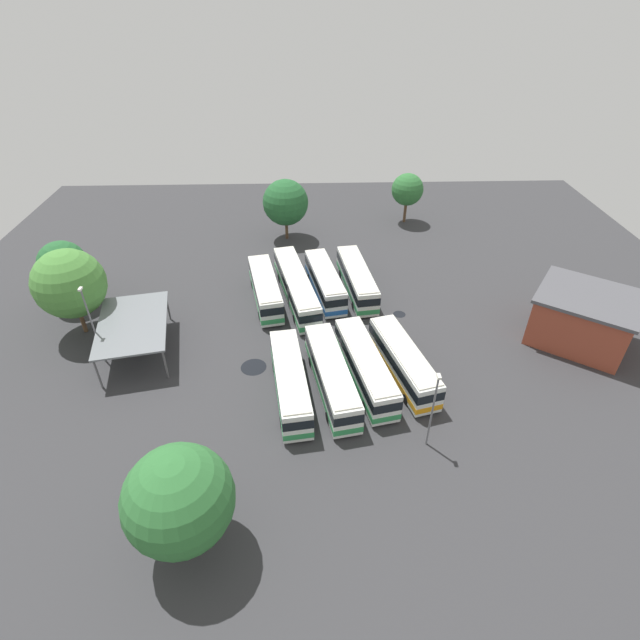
{
  "coord_description": "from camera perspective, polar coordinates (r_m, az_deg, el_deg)",
  "views": [
    {
      "loc": [
        -41.86,
        2.2,
        32.13
      ],
      "look_at": [
        0.88,
        0.8,
        1.49
      ],
      "focal_mm": 27.01,
      "sensor_mm": 36.0,
      "label": 1
    }
  ],
  "objects": [
    {
      "name": "tree_north_edge",
      "position": [
        78.06,
        10.32,
        14.96
      ],
      "size": [
        4.89,
        4.89,
        7.76
      ],
      "color": "brown",
      "rests_on": "ground_plane"
    },
    {
      "name": "puddle_centre_drain",
      "position": [
        49.22,
        -7.87,
        -5.55
      ],
      "size": [
        2.59,
        2.59,
        0.01
      ],
      "primitive_type": "cylinder",
      "color": "black",
      "rests_on": "ground_plane"
    },
    {
      "name": "bus_row0_slot3",
      "position": [
        44.66,
        -3.56,
        -7.23
      ],
      "size": [
        12.14,
        4.21,
        3.42
      ],
      "color": "silver",
      "rests_on": "ground_plane"
    },
    {
      "name": "ground_plane",
      "position": [
        52.82,
        0.9,
        -1.86
      ],
      "size": [
        95.7,
        95.7,
        0.0
      ],
      "primitive_type": "plane",
      "color": "#333335"
    },
    {
      "name": "bus_row1_slot3",
      "position": [
        57.82,
        -6.51,
        3.74
      ],
      "size": [
        11.86,
        4.87,
        3.42
      ],
      "color": "silver",
      "rests_on": "ground_plane"
    },
    {
      "name": "bus_row1_slot2",
      "position": [
        57.89,
        -2.84,
        3.99
      ],
      "size": [
        15.53,
        5.92,
        3.42
      ],
      "color": "silver",
      "rests_on": "ground_plane"
    },
    {
      "name": "tree_northwest",
      "position": [
        33.53,
        -16.35,
        -19.75
      ],
      "size": [
        7.12,
        7.12,
        8.85
      ],
      "color": "brown",
      "rests_on": "ground_plane"
    },
    {
      "name": "tree_east_edge",
      "position": [
        56.36,
        -27.55,
        3.84
      ],
      "size": [
        7.32,
        7.32,
        9.83
      ],
      "color": "brown",
      "rests_on": "ground_plane"
    },
    {
      "name": "bus_row1_slot1",
      "position": [
        58.85,
        0.58,
        4.61
      ],
      "size": [
        11.79,
        4.81,
        3.42
      ],
      "color": "silver",
      "rests_on": "ground_plane"
    },
    {
      "name": "lamp_post_near_entrance",
      "position": [
        51.78,
        -25.44,
        -0.23
      ],
      "size": [
        0.56,
        0.28,
        8.63
      ],
      "color": "slate",
      "rests_on": "ground_plane"
    },
    {
      "name": "depot_building",
      "position": [
        57.75,
        28.63,
        0.26
      ],
      "size": [
        12.63,
        12.85,
        5.61
      ],
      "color": "#99422D",
      "rests_on": "ground_plane"
    },
    {
      "name": "tree_west_edge",
      "position": [
        62.82,
        -28.16,
        5.81
      ],
      "size": [
        5.47,
        5.47,
        7.96
      ],
      "color": "brown",
      "rests_on": "ground_plane"
    },
    {
      "name": "tree_northeast",
      "position": [
        71.36,
        -4.11,
        13.71
      ],
      "size": [
        6.57,
        6.57,
        8.9
      ],
      "color": "brown",
      "rests_on": "ground_plane"
    },
    {
      "name": "bus_row0_slot2",
      "position": [
        45.15,
        1.37,
        -6.57
      ],
      "size": [
        12.74,
        4.87,
        3.42
      ],
      "color": "silver",
      "rests_on": "ground_plane"
    },
    {
      "name": "bus_row1_slot0",
      "position": [
        59.49,
        4.39,
        4.87
      ],
      "size": [
        12.48,
        4.23,
        3.42
      ],
      "color": "silver",
      "rests_on": "ground_plane"
    },
    {
      "name": "lamp_post_by_building",
      "position": [
        39.76,
        13.23,
        -10.1
      ],
      "size": [
        0.56,
        0.28,
        7.72
      ],
      "color": "slate",
      "rests_on": "ground_plane"
    },
    {
      "name": "puddle_near_shelter",
      "position": [
        56.87,
        9.38,
        0.68
      ],
      "size": [
        1.45,
        1.45,
        0.01
      ],
      "primitive_type": "cylinder",
      "color": "black",
      "rests_on": "ground_plane"
    },
    {
      "name": "maintenance_shelter",
      "position": [
        52.31,
        -21.34,
        -0.43
      ],
      "size": [
        11.85,
        8.71,
        3.6
      ],
      "color": "slate",
      "rests_on": "ground_plane"
    },
    {
      "name": "bus_row0_slot1",
      "position": [
        46.29,
        5.37,
        -5.49
      ],
      "size": [
        12.55,
        5.15,
        3.42
      ],
      "color": "silver",
      "rests_on": "ground_plane"
    },
    {
      "name": "bus_row0_slot0",
      "position": [
        47.32,
        9.83,
        -4.87
      ],
      "size": [
        11.8,
        5.46,
        3.42
      ],
      "color": "silver",
      "rests_on": "ground_plane"
    }
  ]
}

